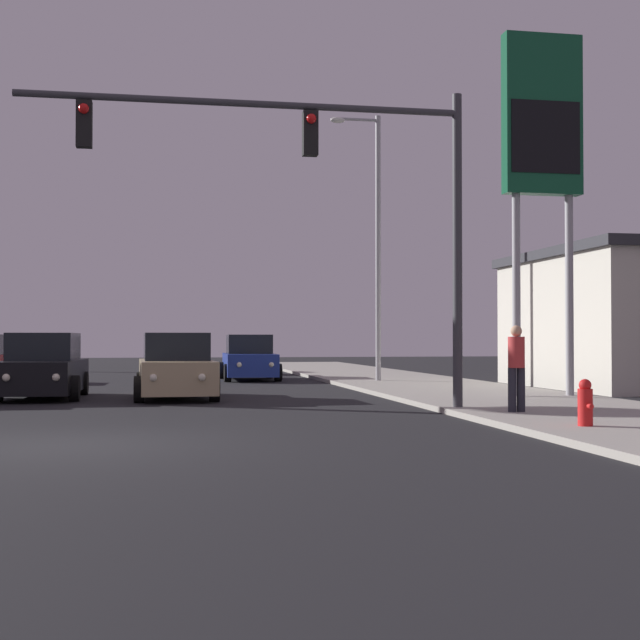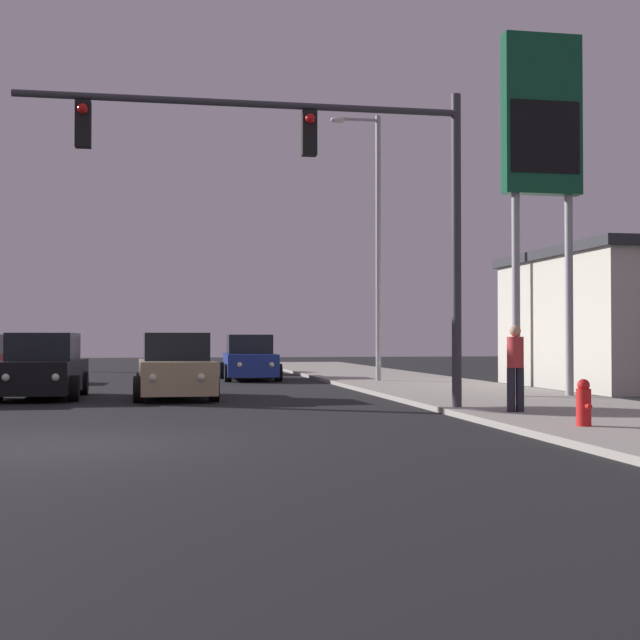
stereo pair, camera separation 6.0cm
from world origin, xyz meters
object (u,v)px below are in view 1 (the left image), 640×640
(street_lamp, at_px, (374,233))
(pedestrian_on_sidewalk, at_px, (516,364))
(gas_station_sign, at_px, (542,135))
(fire_hydrant, at_px, (585,403))
(traffic_light_mast, at_px, (331,177))
(car_black, at_px, (43,369))
(car_blue, at_px, (249,359))
(car_grey, at_px, (168,354))
(car_tan, at_px, (176,369))

(street_lamp, xyz_separation_m, pedestrian_on_sidewalk, (-0.37, -13.08, -4.08))
(gas_station_sign, distance_m, fire_hydrant, 9.88)
(traffic_light_mast, relative_size, gas_station_sign, 0.99)
(street_lamp, height_order, pedestrian_on_sidewalk, street_lamp)
(car_black, distance_m, street_lamp, 12.34)
(gas_station_sign, height_order, pedestrian_on_sidewalk, gas_station_sign)
(traffic_light_mast, bearing_deg, car_blue, 90.53)
(car_grey, relative_size, street_lamp, 0.48)
(car_blue, xyz_separation_m, traffic_light_mast, (0.14, -15.31, 4.05))
(street_lamp, bearing_deg, car_grey, 112.14)
(car_tan, bearing_deg, street_lamp, -139.12)
(car_blue, height_order, traffic_light_mast, traffic_light_mast)
(car_black, bearing_deg, car_blue, -121.90)
(car_tan, xyz_separation_m, traffic_light_mast, (3.00, -5.46, 4.05))
(street_lamp, bearing_deg, car_tan, -137.17)
(car_grey, relative_size, pedestrian_on_sidewalk, 2.59)
(car_tan, distance_m, pedestrian_on_sidewalk, 9.34)
(street_lamp, bearing_deg, pedestrian_on_sidewalk, -91.64)
(street_lamp, bearing_deg, car_blue, 137.24)
(fire_hydrant, bearing_deg, pedestrian_on_sidewalk, 89.96)
(gas_station_sign, xyz_separation_m, fire_hydrant, (-2.58, -7.30, -6.13))
(fire_hydrant, relative_size, pedestrian_on_sidewalk, 0.46)
(car_grey, bearing_deg, fire_hydrant, 101.89)
(car_tan, bearing_deg, car_blue, -108.11)
(car_tan, height_order, car_grey, same)
(car_grey, bearing_deg, gas_station_sign, 110.37)
(traffic_light_mast, xyz_separation_m, pedestrian_on_sidewalk, (3.37, -1.36, -3.77))
(traffic_light_mast, bearing_deg, street_lamp, 72.25)
(car_blue, relative_size, traffic_light_mast, 0.48)
(traffic_light_mast, xyz_separation_m, fire_hydrant, (3.37, -4.19, -4.32))
(fire_hydrant, xyz_separation_m, pedestrian_on_sidewalk, (0.00, 2.82, 0.55))
(gas_station_sign, bearing_deg, car_grey, 109.57)
(pedestrian_on_sidewalk, bearing_deg, car_grey, 102.12)
(car_tan, bearing_deg, pedestrian_on_sidewalk, 131.07)
(gas_station_sign, relative_size, fire_hydrant, 11.84)
(car_blue, bearing_deg, street_lamp, 138.72)
(car_grey, bearing_deg, car_tan, 90.80)
(car_tan, bearing_deg, car_grey, -91.96)
(car_black, height_order, car_tan, same)
(gas_station_sign, xyz_separation_m, pedestrian_on_sidewalk, (-2.58, -4.48, -5.58))
(car_black, distance_m, car_blue, 11.10)
(gas_station_sign, bearing_deg, fire_hydrant, -109.48)
(car_tan, distance_m, traffic_light_mast, 7.43)
(fire_hydrant, bearing_deg, car_black, 133.34)
(pedestrian_on_sidewalk, bearing_deg, car_tan, 133.02)
(traffic_light_mast, distance_m, street_lamp, 12.30)
(traffic_light_mast, xyz_separation_m, gas_station_sign, (5.96, 3.12, 1.81))
(car_tan, distance_m, street_lamp, 10.18)
(car_blue, relative_size, gas_station_sign, 0.48)
(car_tan, xyz_separation_m, car_grey, (-0.00, 22.84, 0.00))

